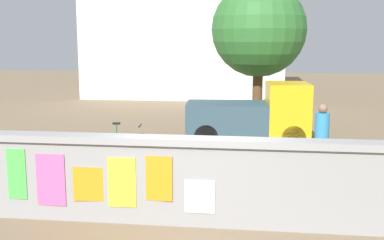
% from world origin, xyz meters
% --- Properties ---
extents(ground, '(60.00, 60.00, 0.00)m').
position_xyz_m(ground, '(0.00, 8.00, 0.00)').
color(ground, '#7A664C').
extents(poster_wall, '(7.57, 0.42, 1.51)m').
position_xyz_m(poster_wall, '(-0.01, -0.00, 0.78)').
color(poster_wall, gray).
rests_on(poster_wall, ground).
extents(auto_rickshaw_truck, '(3.70, 1.75, 1.85)m').
position_xyz_m(auto_rickshaw_truck, '(0.98, 6.50, 0.90)').
color(auto_rickshaw_truck, black).
rests_on(auto_rickshaw_truck, ground).
extents(motorcycle, '(1.90, 0.56, 0.87)m').
position_xyz_m(motorcycle, '(2.94, 2.18, 0.46)').
color(motorcycle, black).
rests_on(motorcycle, ground).
extents(bicycle_near, '(1.65, 0.63, 0.95)m').
position_xyz_m(bicycle_near, '(-2.88, 1.85, 0.36)').
color(bicycle_near, black).
rests_on(bicycle_near, ground).
extents(bicycle_far, '(1.70, 0.44, 0.95)m').
position_xyz_m(bicycle_far, '(-2.47, 4.35, 0.36)').
color(bicycle_far, black).
rests_on(bicycle_far, ground).
extents(person_walking, '(0.46, 0.46, 1.62)m').
position_xyz_m(person_walking, '(2.60, 3.76, 0.99)').
color(person_walking, '#3F994C').
rests_on(person_walking, ground).
extents(tree_roadside, '(3.39, 3.39, 5.17)m').
position_xyz_m(tree_roadside, '(1.11, 9.72, 3.46)').
color(tree_roadside, brown).
rests_on(tree_roadside, ground).
extents(building_background, '(10.88, 6.67, 8.40)m').
position_xyz_m(building_background, '(-2.79, 19.39, 4.22)').
color(building_background, silver).
rests_on(building_background, ground).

